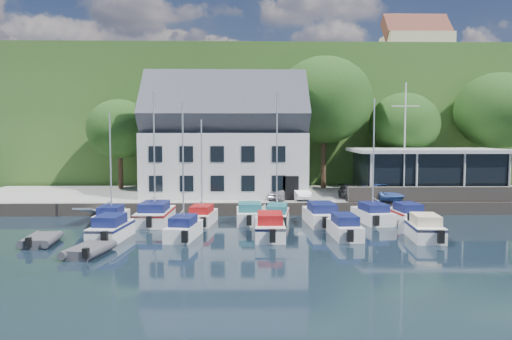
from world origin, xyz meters
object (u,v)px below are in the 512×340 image
object	(u,v)px
dinghy_1	(89,249)
club_pavilion	(427,172)
boat_r1_7	(407,213)
boat_r2_0	(111,227)
boat_r1_1	(154,157)
boat_r1_0	(111,166)
dinghy_0	(41,238)
harbor_building	(225,146)
boat_r2_1	(183,168)
boat_r1_5	(321,213)
boat_r2_3	(344,225)
boat_r2_4	(424,226)
flagpole	(405,141)
car_blue	(381,191)
boat_r2_2	(270,225)
boat_r1_2	(202,166)
car_silver	(280,192)
car_dgrey	(351,192)
boat_r1_3	(250,212)
boat_r1_6	(373,162)
boat_r1_4	(277,164)
car_white	(299,192)

from	to	relation	value
dinghy_1	club_pavilion	bearing A→B (deg)	47.58
boat_r1_7	boat_r2_0	distance (m)	20.51
boat_r1_1	boat_r1_0	bearing A→B (deg)	-169.33
club_pavilion	dinghy_0	xyz separation A→B (m)	(-28.18, -15.00, -2.69)
harbor_building	boat_r2_1	xyz separation A→B (m)	(-2.05, -13.90, -0.98)
boat_r1_1	boat_r1_5	bearing A→B (deg)	-0.73
boat_r2_3	boat_r1_5	bearing A→B (deg)	97.28
boat_r2_0	boat_r2_4	xyz separation A→B (m)	(19.21, -0.23, 0.00)
flagpole	boat_r2_0	bearing A→B (deg)	-153.63
car_blue	boat_r1_7	bearing A→B (deg)	-101.84
club_pavilion	harbor_building	bearing A→B (deg)	178.41
boat_r2_2	boat_r2_4	distance (m)	9.50
boat_r1_1	boat_r2_1	distance (m)	5.85
boat_r1_2	dinghy_0	distance (m)	11.60
flagpole	boat_r1_5	distance (m)	10.79
boat_r1_7	boat_r2_4	size ratio (longest dim) A/B	1.00
boat_r1_2	boat_r2_4	distance (m)	15.49
car_silver	boat_r2_1	bearing A→B (deg)	-104.50
car_dgrey	boat_r1_1	xyz separation A→B (m)	(-15.35, -5.34, 3.23)
club_pavilion	boat_r1_7	distance (m)	10.05
boat_r1_3	dinghy_1	world-z (taller)	boat_r1_3
boat_r1_3	dinghy_0	world-z (taller)	boat_r1_3
boat_r1_5	dinghy_1	size ratio (longest dim) A/B	2.21
boat_r1_6	boat_r2_2	distance (m)	9.95
car_dgrey	boat_r1_4	world-z (taller)	boat_r1_4
car_blue	dinghy_0	bearing A→B (deg)	-169.04
boat_r2_1	car_white	bearing A→B (deg)	60.77
boat_r2_2	boat_r2_0	bearing A→B (deg)	-175.91
boat_r1_1	dinghy_1	bearing A→B (deg)	-99.36
boat_r1_5	boat_r1_6	bearing A→B (deg)	4.90
dinghy_0	car_dgrey	bearing A→B (deg)	26.04
car_white	boat_r2_3	bearing A→B (deg)	-89.52
car_silver	boat_r2_1	size ratio (longest dim) A/B	0.39
car_blue	boat_r2_4	xyz separation A→B (m)	(-0.27, -10.75, -0.92)
car_blue	boat_r2_3	bearing A→B (deg)	-132.86
boat_r1_0	boat_r1_4	world-z (taller)	boat_r1_4
flagpole	boat_r1_0	xyz separation A→B (m)	(-22.68, -5.57, -1.62)
boat_r2_4	car_white	bearing A→B (deg)	125.57
flagpole	boat_r1_1	size ratio (longest dim) A/B	1.00
harbor_building	boat_r1_6	bearing A→B (deg)	-38.26
club_pavilion	car_dgrey	xyz separation A→B (m)	(-7.39, -2.89, -1.48)
boat_r2_2	boat_r1_6	bearing A→B (deg)	34.29
club_pavilion	boat_r1_2	world-z (taller)	boat_r1_2
boat_r2_0	boat_r1_7	bearing A→B (deg)	20.15
boat_r2_3	boat_r2_4	world-z (taller)	boat_r2_4
car_dgrey	boat_r2_2	world-z (taller)	car_dgrey
car_dgrey	boat_r2_0	xyz separation A→B (m)	(-17.05, -10.83, -0.79)
club_pavilion	boat_r2_0	world-z (taller)	club_pavilion
car_blue	boat_r2_0	xyz separation A→B (m)	(-19.48, -10.52, -0.92)
boat_r1_3	boat_r1_7	xyz separation A→B (m)	(11.34, -0.59, 0.01)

